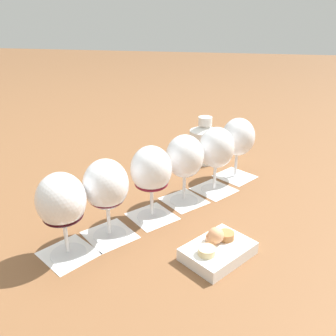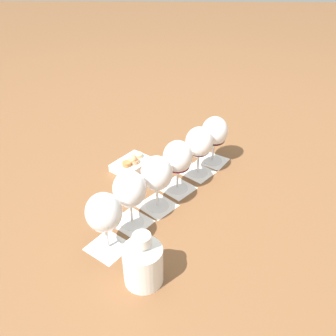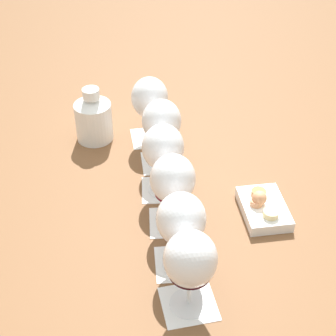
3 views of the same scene
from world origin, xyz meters
name	(u,v)px [view 3 (image 3 of 3)]	position (x,y,z in m)	size (l,w,h in m)	color
ground_plane	(169,206)	(0.00, 0.00, 0.00)	(8.00, 8.00, 0.00)	brown
tasting_card_0	(151,137)	(-0.24, 0.16, 0.00)	(0.14, 0.14, 0.00)	white
tasting_card_1	(162,162)	(-0.13, 0.11, 0.00)	(0.14, 0.15, 0.00)	white
tasting_card_2	(163,189)	(-0.05, 0.03, 0.00)	(0.15, 0.15, 0.00)	white
tasting_card_3	(172,222)	(0.05, -0.03, 0.00)	(0.15, 0.15, 0.00)	white
tasting_card_4	(180,263)	(0.14, -0.11, 0.00)	(0.15, 0.15, 0.00)	white
tasting_card_5	(189,303)	(0.23, -0.17, 0.00)	(0.14, 0.14, 0.00)	white
wine_glass_0	(150,100)	(-0.24, 0.16, 0.12)	(0.10, 0.10, 0.19)	white
wine_glass_1	(162,124)	(-0.13, 0.11, 0.12)	(0.10, 0.10, 0.19)	white
wine_glass_2	(163,150)	(-0.05, 0.03, 0.12)	(0.10, 0.10, 0.19)	white
wine_glass_3	(173,182)	(0.05, -0.03, 0.12)	(0.10, 0.10, 0.19)	white
wine_glass_4	(181,222)	(0.14, -0.11, 0.12)	(0.10, 0.10, 0.19)	white
wine_glass_5	(190,262)	(0.23, -0.17, 0.12)	(0.10, 0.10, 0.19)	white
ceramic_vase	(93,118)	(-0.35, 0.05, 0.07)	(0.10, 0.10, 0.16)	white
snack_dish	(263,207)	(0.17, 0.14, 0.02)	(0.17, 0.17, 0.06)	white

